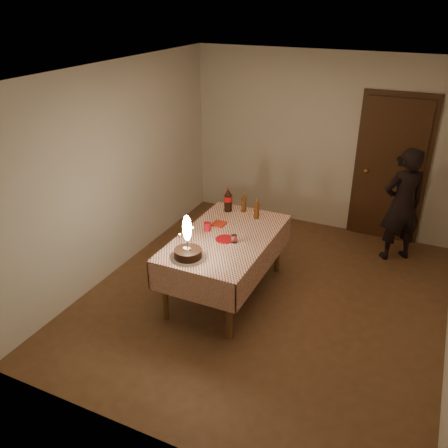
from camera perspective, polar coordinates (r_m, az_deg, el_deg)
The scene contains 12 objects.
ground at distance 5.76m, azimuth 4.91°, elevation -8.79°, with size 4.00×4.50×0.01m, color brown.
room_shell at distance 5.06m, azimuth 6.29°, elevation 7.13°, with size 4.04×4.54×2.62m.
dining_table at distance 5.48m, azimuth 0.22°, elevation -2.43°, with size 1.02×1.72×0.77m.
birthday_cake at distance 4.97m, azimuth -4.38°, elevation -2.89°, with size 0.37×0.37×0.49m.
red_plate at distance 5.36m, azimuth 0.13°, elevation -1.83°, with size 0.22×0.22×0.01m, color #A60B12.
red_cup at distance 5.54m, azimuth -2.04°, elevation -0.32°, with size 0.08×0.08×0.10m, color #B10C16.
clear_cup at distance 5.28m, azimuth 1.24°, elevation -1.81°, with size 0.07×0.07×0.09m, color white.
napkin_stack at distance 5.70m, azimuth -0.60°, elevation 0.03°, with size 0.15×0.15×0.02m, color red.
cola_bottle at distance 6.00m, azimuth 0.50°, elevation 2.92°, with size 0.10×0.10×0.32m.
amber_bottle_left at distance 6.00m, azimuth 2.42°, elevation 2.53°, with size 0.06×0.06×0.25m.
amber_bottle_right at distance 5.82m, azimuth 3.94°, elevation 1.74°, with size 0.06×0.06×0.25m.
photographer at distance 6.63m, azimuth 20.64°, elevation 2.16°, with size 0.68×0.63×1.56m.
Camera 1 is at (1.56, -4.46, 3.29)m, focal length 38.00 mm.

